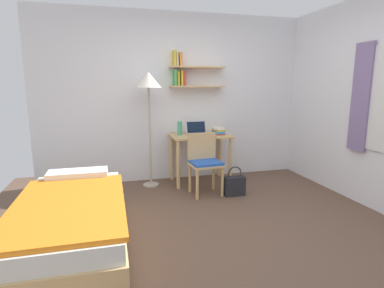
{
  "coord_description": "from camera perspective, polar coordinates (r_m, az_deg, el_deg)",
  "views": [
    {
      "loc": [
        -1.07,
        -2.82,
        1.52
      ],
      "look_at": [
        -0.19,
        0.51,
        0.85
      ],
      "focal_mm": 28.99,
      "sensor_mm": 36.0,
      "label": 1
    }
  ],
  "objects": [
    {
      "name": "ground_plane",
      "position": [
        3.38,
        5.55,
        -15.78
      ],
      "size": [
        5.28,
        5.28,
        0.0
      ],
      "primitive_type": "plane",
      "color": "brown"
    },
    {
      "name": "wall_back",
      "position": [
        4.97,
        -2.28,
        8.55
      ],
      "size": [
        4.4,
        0.27,
        2.6
      ],
      "color": "white",
      "rests_on": "ground_plane"
    },
    {
      "name": "bed",
      "position": [
        3.22,
        -21.16,
        -13.23
      ],
      "size": [
        0.96,
        1.91,
        0.54
      ],
      "color": "tan",
      "rests_on": "ground_plane"
    },
    {
      "name": "desk",
      "position": [
        4.8,
        1.55,
        -0.08
      ],
      "size": [
        0.9,
        0.58,
        0.75
      ],
      "color": "tan",
      "rests_on": "ground_plane"
    },
    {
      "name": "desk_chair",
      "position": [
        4.32,
        2.32,
        -3.01
      ],
      "size": [
        0.47,
        0.41,
        0.84
      ],
      "color": "tan",
      "rests_on": "ground_plane"
    },
    {
      "name": "standing_lamp",
      "position": [
        4.56,
        -8.0,
        10.31
      ],
      "size": [
        0.36,
        0.36,
        1.69
      ],
      "color": "#B2A893",
      "rests_on": "ground_plane"
    },
    {
      "name": "laptop",
      "position": [
        4.79,
        0.88,
        2.39
      ],
      "size": [
        0.33,
        0.22,
        0.21
      ],
      "color": "#B7BABF",
      "rests_on": "desk"
    },
    {
      "name": "water_bottle",
      "position": [
        4.74,
        -2.28,
        2.93
      ],
      "size": [
        0.07,
        0.07,
        0.21
      ],
      "primitive_type": "cylinder",
      "color": "#42A87F",
      "rests_on": "desk"
    },
    {
      "name": "book_stack",
      "position": [
        4.82,
        4.88,
        2.41
      ],
      "size": [
        0.19,
        0.22,
        0.11
      ],
      "color": "#D13D38",
      "rests_on": "desk"
    },
    {
      "name": "handbag",
      "position": [
        4.35,
        7.83,
        -7.54
      ],
      "size": [
        0.28,
        0.13,
        0.41
      ],
      "color": "#232328",
      "rests_on": "ground_plane"
    }
  ]
}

